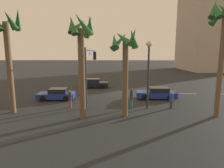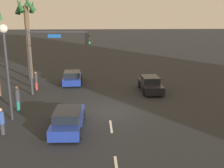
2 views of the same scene
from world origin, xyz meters
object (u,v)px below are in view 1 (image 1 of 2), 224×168
object	(u,v)px
car_0	(157,93)
streetlamp	(149,62)
traffic_signal	(90,66)
pedestrian_0	(171,99)
car_2	(57,94)
palm_tree_0	(124,54)
car_1	(94,84)
pedestrian_2	(70,98)
pedestrian_1	(131,98)
palm_tree_3	(224,26)
palm_tree_2	(81,45)
palm_tree_1	(8,42)
building_0	(208,25)

from	to	relation	value
car_0	streetlamp	distance (m)	5.74
traffic_signal	pedestrian_0	size ratio (longest dim) A/B	3.47
car_2	palm_tree_0	world-z (taller)	palm_tree_0
car_1	pedestrian_2	xyz separation A→B (m)	(1.08, 10.60, 0.30)
car_1	pedestrian_0	distance (m)	13.57
streetlamp	pedestrian_1	world-z (taller)	streetlamp
car_2	pedestrian_1	world-z (taller)	pedestrian_1
pedestrian_1	palm_tree_3	size ratio (longest dim) A/B	0.20
palm_tree_0	car_0	bearing A→B (deg)	-123.24
pedestrian_1	palm_tree_2	size ratio (longest dim) A/B	0.24
pedestrian_0	palm_tree_1	xyz separation A→B (m)	(14.29, 1.67, 5.25)
traffic_signal	streetlamp	world-z (taller)	streetlamp
pedestrian_0	palm_tree_0	distance (m)	6.69
car_1	building_0	xyz separation A→B (m)	(-30.35, -30.57, 12.74)
traffic_signal	palm_tree_2	world-z (taller)	palm_tree_2
pedestrian_0	streetlamp	bearing A→B (deg)	3.49
traffic_signal	palm_tree_1	size ratio (longest dim) A/B	0.64
traffic_signal	palm_tree_0	size ratio (longest dim) A/B	0.79
car_1	pedestrian_1	xyz separation A→B (m)	(-4.75, 10.65, 0.42)
palm_tree_2	palm_tree_3	size ratio (longest dim) A/B	0.85
car_1	palm_tree_2	size ratio (longest dim) A/B	0.51
pedestrian_1	palm_tree_1	xyz separation A→B (m)	(10.48, 1.54, 5.07)
palm_tree_1	palm_tree_3	bearing A→B (deg)	177.98
traffic_signal	palm_tree_2	xyz separation A→B (m)	(-0.09, 4.79, 1.87)
pedestrian_0	building_0	bearing A→B (deg)	-117.94
streetlamp	pedestrian_0	world-z (taller)	streetlamp
pedestrian_2	pedestrian_1	bearing A→B (deg)	179.46
palm_tree_1	palm_tree_2	world-z (taller)	palm_tree_1
palm_tree_3	building_0	xyz separation A→B (m)	(-18.73, -43.38, 6.11)
car_0	car_2	xyz separation A→B (m)	(11.34, 0.71, -0.01)
car_1	car_2	world-z (taller)	car_1
streetlamp	palm_tree_0	distance (m)	3.26
pedestrian_1	palm_tree_0	bearing A→B (deg)	70.08
pedestrian_1	palm_tree_1	distance (m)	11.75
car_1	pedestrian_0	xyz separation A→B (m)	(-8.56, 10.52, 0.23)
car_0	pedestrian_2	distance (m)	9.86
traffic_signal	pedestrian_1	xyz separation A→B (m)	(-4.16, 1.89, -2.86)
streetlamp	pedestrian_2	world-z (taller)	streetlamp
streetlamp	palm_tree_3	world-z (taller)	palm_tree_3
traffic_signal	pedestrian_2	size ratio (longest dim) A/B	3.30
car_1	palm_tree_3	bearing A→B (deg)	132.23
pedestrian_1	palm_tree_3	distance (m)	9.51
car_2	pedestrian_2	distance (m)	3.92
pedestrian_2	building_0	bearing A→B (deg)	-127.37
car_1	palm_tree_2	distance (m)	14.51
car_1	palm_tree_0	xyz separation A→B (m)	(-3.96, 12.85, 4.49)
pedestrian_0	car_2	bearing A→B (deg)	-14.54
car_2	pedestrian_2	size ratio (longest dim) A/B	2.37
streetlamp	pedestrian_2	distance (m)	8.13
streetlamp	car_2	bearing A→B (deg)	-18.55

